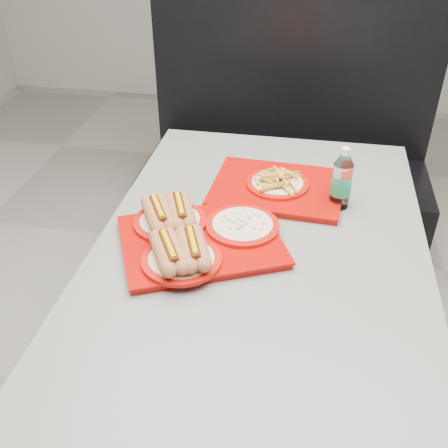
% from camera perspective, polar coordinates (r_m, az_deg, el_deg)
% --- Properties ---
extents(ground, '(6.00, 6.00, 0.00)m').
position_cam_1_polar(ground, '(1.97, 3.11, -20.08)').
color(ground, gray).
rests_on(ground, ground).
extents(diner_table, '(0.92, 1.42, 0.75)m').
position_cam_1_polar(diner_table, '(1.54, 3.78, -7.27)').
color(diner_table, black).
rests_on(diner_table, ground).
extents(booth_bench, '(1.30, 0.57, 1.35)m').
position_cam_1_polar(booth_bench, '(2.55, 6.67, 5.89)').
color(booth_bench, black).
rests_on(booth_bench, ground).
extents(tray_near, '(0.52, 0.48, 0.09)m').
position_cam_1_polar(tray_near, '(1.41, -3.29, -1.25)').
color(tray_near, '#990904').
rests_on(tray_near, diner_table).
extents(tray_far, '(0.42, 0.34, 0.08)m').
position_cam_1_polar(tray_far, '(1.67, 5.82, 4.23)').
color(tray_far, '#990904').
rests_on(tray_far, diner_table).
extents(water_bottle, '(0.06, 0.06, 0.19)m').
position_cam_1_polar(water_bottle, '(1.59, 12.66, 4.49)').
color(water_bottle, silver).
rests_on(water_bottle, diner_table).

